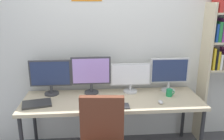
# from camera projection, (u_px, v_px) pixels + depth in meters

# --- Properties ---
(wall_back) EXTENTS (4.54, 0.11, 2.60)m
(wall_back) POSITION_uv_depth(u_px,v_px,m) (110.00, 47.00, 3.12)
(wall_back) COLOR silver
(wall_back) RESTS_ON ground_plane
(desk) EXTENTS (2.14, 0.68, 0.74)m
(desk) POSITION_uv_depth(u_px,v_px,m) (112.00, 103.00, 2.89)
(desk) COLOR tan
(desk) RESTS_ON ground_plane
(monitor_far_left) EXTENTS (0.51, 0.18, 0.44)m
(monitor_far_left) POSITION_uv_depth(u_px,v_px,m) (51.00, 75.00, 2.96)
(monitor_far_left) COLOR #38383D
(monitor_far_left) RESTS_ON desk
(monitor_center_left) EXTENTS (0.49, 0.18, 0.47)m
(monitor_center_left) POSITION_uv_depth(u_px,v_px,m) (91.00, 73.00, 2.99)
(monitor_center_left) COLOR #38383D
(monitor_center_left) RESTS_ON desk
(monitor_center_right) EXTENTS (0.52, 0.18, 0.38)m
(monitor_center_right) POSITION_uv_depth(u_px,v_px,m) (131.00, 76.00, 3.04)
(monitor_center_right) COLOR silver
(monitor_center_right) RESTS_ON desk
(monitor_far_right) EXTENTS (0.49, 0.18, 0.44)m
(monitor_far_right) POSITION_uv_depth(u_px,v_px,m) (169.00, 73.00, 3.07)
(monitor_far_right) COLOR silver
(monitor_far_right) RESTS_ON desk
(keyboard_main) EXTENTS (0.34, 0.13, 0.02)m
(keyboard_main) POSITION_uv_depth(u_px,v_px,m) (114.00, 106.00, 2.66)
(keyboard_main) COLOR #38383D
(keyboard_main) RESTS_ON desk
(computer_mouse) EXTENTS (0.06, 0.10, 0.03)m
(computer_mouse) POSITION_uv_depth(u_px,v_px,m) (161.00, 102.00, 2.76)
(computer_mouse) COLOR silver
(computer_mouse) RESTS_ON desk
(laptop_closed) EXTENTS (0.36, 0.29, 0.02)m
(laptop_closed) POSITION_uv_depth(u_px,v_px,m) (37.00, 104.00, 2.72)
(laptop_closed) COLOR #2D2D2D
(laptop_closed) RESTS_ON desk
(coffee_mug) EXTENTS (0.11, 0.08, 0.09)m
(coffee_mug) POSITION_uv_depth(u_px,v_px,m) (169.00, 93.00, 2.95)
(coffee_mug) COLOR #1E8C4C
(coffee_mug) RESTS_ON desk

